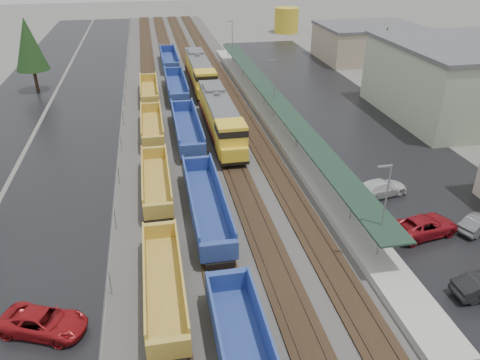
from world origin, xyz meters
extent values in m
cube|color=#302D2B|center=(0.00, 60.00, 0.04)|extent=(20.00, 160.00, 0.08)
cube|color=black|center=(-6.00, 60.00, 0.15)|extent=(2.60, 160.00, 0.15)
cube|color=#473326|center=(-6.72, 60.00, 0.27)|extent=(0.08, 160.00, 0.07)
cube|color=#473326|center=(-5.28, 60.00, 0.27)|extent=(0.08, 160.00, 0.07)
cube|color=black|center=(-2.00, 60.00, 0.15)|extent=(2.60, 160.00, 0.15)
cube|color=#473326|center=(-2.72, 60.00, 0.27)|extent=(0.08, 160.00, 0.07)
cube|color=#473326|center=(-1.28, 60.00, 0.27)|extent=(0.08, 160.00, 0.07)
cube|color=black|center=(2.00, 60.00, 0.15)|extent=(2.60, 160.00, 0.15)
cube|color=#473326|center=(1.28, 60.00, 0.27)|extent=(0.08, 160.00, 0.07)
cube|color=#473326|center=(2.72, 60.00, 0.27)|extent=(0.08, 160.00, 0.07)
cube|color=black|center=(6.00, 60.00, 0.15)|extent=(2.60, 160.00, 0.15)
cube|color=#473326|center=(5.28, 60.00, 0.27)|extent=(0.08, 160.00, 0.07)
cube|color=#473326|center=(6.72, 60.00, 0.27)|extent=(0.08, 160.00, 0.07)
cube|color=black|center=(-15.00, 60.00, 0.01)|extent=(10.00, 160.00, 0.02)
cube|color=black|center=(-25.00, 60.00, 0.01)|extent=(9.00, 160.00, 0.02)
cube|color=black|center=(19.00, 50.00, 0.01)|extent=(16.00, 100.00, 0.02)
cube|color=#9E9B93|center=(9.50, 50.00, 0.35)|extent=(3.00, 80.00, 0.70)
cylinder|color=gray|center=(9.50, 25.00, 1.90)|extent=(0.16, 0.16, 2.40)
cylinder|color=gray|center=(9.50, 40.00, 1.90)|extent=(0.16, 0.16, 2.40)
cylinder|color=gray|center=(9.50, 55.00, 1.90)|extent=(0.16, 0.16, 2.40)
cylinder|color=gray|center=(9.50, 70.00, 1.90)|extent=(0.16, 0.16, 2.40)
cylinder|color=gray|center=(9.50, 85.00, 1.90)|extent=(0.16, 0.16, 2.40)
cube|color=#1A3023|center=(9.50, 50.00, 3.20)|extent=(2.60, 65.00, 0.15)
cylinder|color=gray|center=(9.50, 20.00, 4.00)|extent=(0.12, 0.12, 8.00)
cube|color=gray|center=(9.00, 20.00, 7.90)|extent=(1.00, 0.15, 0.12)
cylinder|color=gray|center=(9.50, 50.00, 4.00)|extent=(0.12, 0.12, 8.00)
cube|color=gray|center=(9.00, 50.00, 7.90)|extent=(1.00, 0.15, 0.12)
cylinder|color=gray|center=(9.50, 80.00, 4.00)|extent=(0.12, 0.12, 8.00)
cube|color=gray|center=(9.00, 80.00, 7.90)|extent=(1.00, 0.15, 0.12)
cylinder|color=gray|center=(-9.50, 20.00, 1.00)|extent=(0.08, 0.08, 2.00)
cylinder|color=gray|center=(-9.50, 28.00, 1.00)|extent=(0.08, 0.08, 2.00)
cylinder|color=gray|center=(-9.50, 36.00, 1.00)|extent=(0.08, 0.08, 2.00)
cylinder|color=gray|center=(-9.50, 44.00, 1.00)|extent=(0.08, 0.08, 2.00)
cylinder|color=gray|center=(-9.50, 52.00, 1.00)|extent=(0.08, 0.08, 2.00)
cylinder|color=gray|center=(-9.50, 60.00, 1.00)|extent=(0.08, 0.08, 2.00)
cylinder|color=gray|center=(-9.50, 68.00, 1.00)|extent=(0.08, 0.08, 2.00)
cylinder|color=gray|center=(-9.50, 76.00, 1.00)|extent=(0.08, 0.08, 2.00)
cylinder|color=gray|center=(-9.50, 84.00, 1.00)|extent=(0.08, 0.08, 2.00)
cylinder|color=gray|center=(-9.50, 92.00, 1.00)|extent=(0.08, 0.08, 2.00)
cylinder|color=gray|center=(-9.50, 100.00, 1.00)|extent=(0.08, 0.08, 2.00)
cylinder|color=gray|center=(-9.50, 108.00, 1.00)|extent=(0.08, 0.08, 2.00)
cylinder|color=gray|center=(-9.50, 116.00, 1.00)|extent=(0.08, 0.08, 2.00)
cylinder|color=gray|center=(-9.50, 124.00, 1.00)|extent=(0.08, 0.08, 2.00)
cylinder|color=gray|center=(-9.50, 132.00, 1.00)|extent=(0.08, 0.08, 2.00)
cube|color=gray|center=(-9.50, 60.00, 2.00)|extent=(0.05, 160.00, 0.05)
cube|color=tan|center=(36.00, 80.00, 3.00)|extent=(18.00, 14.00, 6.00)
cube|color=#59595B|center=(36.00, 80.00, 6.25)|extent=(18.36, 14.28, 0.50)
cylinder|color=#332316|center=(-23.00, 70.00, 1.65)|extent=(0.50, 0.50, 3.30)
cone|color=black|center=(-23.00, 70.00, 7.15)|extent=(4.84, 4.84, 7.70)
cylinder|color=#332316|center=(28.00, 58.00, 1.50)|extent=(0.50, 0.50, 3.00)
cone|color=black|center=(28.00, 58.00, 6.50)|extent=(4.40, 4.40, 7.00)
cube|color=black|center=(2.00, 46.69, 0.85)|extent=(3.00, 19.99, 0.40)
cube|color=gold|center=(2.00, 47.69, 2.55)|extent=(2.80, 15.99, 3.00)
cube|color=gold|center=(2.00, 38.89, 2.75)|extent=(3.00, 3.20, 3.40)
cube|color=black|center=(2.00, 38.89, 3.75)|extent=(3.05, 3.25, 0.70)
cube|color=gold|center=(2.00, 37.09, 1.75)|extent=(2.80, 1.00, 1.40)
cube|color=#59595B|center=(2.00, 47.69, 4.15)|extent=(2.85, 15.99, 0.35)
cube|color=maroon|center=(0.58, 47.69, 1.35)|extent=(0.04, 15.99, 0.35)
cube|color=maroon|center=(3.42, 47.69, 1.35)|extent=(0.04, 15.99, 0.35)
cube|color=black|center=(2.00, 46.69, 0.45)|extent=(2.20, 6.00, 0.60)
cube|color=black|center=(2.00, 39.69, 0.55)|extent=(2.40, 4.00, 0.50)
cube|color=black|center=(2.00, 53.68, 0.55)|extent=(2.40, 4.00, 0.50)
cylinder|color=#59595B|center=(2.00, 48.69, 4.45)|extent=(0.70, 0.70, 0.50)
cube|color=#59595B|center=(2.00, 51.68, 4.40)|extent=(2.40, 4.00, 0.50)
cube|color=black|center=(2.00, 67.69, 0.85)|extent=(3.00, 19.99, 0.40)
cube|color=gold|center=(2.00, 68.69, 2.55)|extent=(2.80, 15.99, 3.00)
cube|color=gold|center=(2.00, 59.89, 2.75)|extent=(3.00, 3.20, 3.40)
cube|color=black|center=(2.00, 59.89, 3.75)|extent=(3.05, 3.25, 0.70)
cube|color=gold|center=(2.00, 58.09, 1.75)|extent=(2.80, 1.00, 1.40)
cube|color=#59595B|center=(2.00, 68.69, 4.15)|extent=(2.85, 15.99, 0.35)
cube|color=maroon|center=(0.58, 68.69, 1.35)|extent=(0.04, 15.99, 0.35)
cube|color=maroon|center=(3.42, 68.69, 1.35)|extent=(0.04, 15.99, 0.35)
cube|color=black|center=(2.00, 67.69, 0.45)|extent=(2.20, 6.00, 0.60)
cube|color=black|center=(2.00, 60.69, 0.55)|extent=(2.40, 4.00, 0.50)
cube|color=black|center=(2.00, 74.68, 0.55)|extent=(2.40, 4.00, 0.50)
cylinder|color=#59595B|center=(2.00, 69.69, 4.45)|extent=(0.70, 0.70, 0.50)
cube|color=#59595B|center=(2.00, 72.68, 4.40)|extent=(2.40, 4.00, 0.50)
cube|color=#B48C32|center=(-6.00, 19.11, 0.82)|extent=(2.46, 11.29, 0.24)
cube|color=#B48C32|center=(-7.18, 19.11, 1.67)|extent=(0.14, 11.29, 1.70)
cube|color=#B48C32|center=(-4.82, 19.11, 1.67)|extent=(0.14, 11.29, 1.70)
cube|color=#B48C32|center=(-6.00, 13.27, 1.48)|extent=(2.46, 0.47, 1.32)
cube|color=#B48C32|center=(-6.00, 24.94, 1.48)|extent=(2.46, 0.47, 1.32)
cube|color=black|center=(-6.00, 13.93, 0.54)|extent=(1.89, 2.08, 0.47)
cube|color=black|center=(-6.00, 24.28, 0.54)|extent=(1.89, 2.08, 0.47)
cube|color=#B48C32|center=(-6.00, 33.71, 0.82)|extent=(2.46, 11.29, 0.24)
cube|color=#B48C32|center=(-7.18, 33.71, 1.67)|extent=(0.14, 11.29, 1.70)
cube|color=#B48C32|center=(-4.82, 33.71, 1.67)|extent=(0.14, 11.29, 1.70)
cube|color=#B48C32|center=(-6.00, 27.87, 1.48)|extent=(2.46, 0.47, 1.32)
cube|color=#B48C32|center=(-6.00, 39.54, 1.48)|extent=(2.46, 0.47, 1.32)
cube|color=black|center=(-6.00, 28.53, 0.54)|extent=(1.89, 2.08, 0.47)
cube|color=black|center=(-6.00, 38.88, 0.54)|extent=(1.89, 2.08, 0.47)
cube|color=#B48C32|center=(-6.00, 48.31, 0.82)|extent=(2.46, 11.29, 0.24)
cube|color=#B48C32|center=(-7.18, 48.31, 1.67)|extent=(0.14, 11.29, 1.70)
cube|color=#B48C32|center=(-4.82, 48.31, 1.67)|extent=(0.14, 11.29, 1.70)
cube|color=#B48C32|center=(-6.00, 42.47, 1.48)|extent=(2.46, 0.47, 1.32)
cube|color=#B48C32|center=(-6.00, 54.14, 1.48)|extent=(2.46, 0.47, 1.32)
cube|color=black|center=(-6.00, 43.13, 0.54)|extent=(1.89, 2.08, 0.47)
cube|color=black|center=(-6.00, 53.48, 0.54)|extent=(1.89, 2.08, 0.47)
cube|color=#B48C32|center=(-6.00, 62.90, 0.82)|extent=(2.46, 11.29, 0.24)
cube|color=#B48C32|center=(-7.18, 62.90, 1.67)|extent=(0.14, 11.29, 1.70)
cube|color=#B48C32|center=(-4.82, 62.90, 1.67)|extent=(0.14, 11.29, 1.70)
cube|color=#B48C32|center=(-6.00, 57.07, 1.48)|extent=(2.46, 0.47, 1.32)
cube|color=#B48C32|center=(-6.00, 68.74, 1.48)|extent=(2.46, 0.47, 1.32)
cube|color=black|center=(-6.00, 57.73, 0.54)|extent=(1.89, 2.08, 0.47)
cube|color=black|center=(-6.00, 68.08, 0.54)|extent=(1.89, 2.08, 0.47)
cube|color=navy|center=(-2.00, 18.02, 1.62)|extent=(2.76, 0.53, 1.48)
cube|color=black|center=(-2.00, 17.28, 0.56)|extent=(2.12, 2.33, 0.53)
cube|color=navy|center=(-2.00, 28.53, 0.88)|extent=(2.76, 14.03, 0.26)
cube|color=navy|center=(-3.32, 28.53, 1.84)|extent=(0.16, 14.03, 1.91)
cube|color=navy|center=(-0.68, 28.53, 1.84)|extent=(0.16, 14.03, 1.91)
cube|color=navy|center=(-2.00, 21.31, 1.62)|extent=(2.76, 0.53, 1.48)
cube|color=navy|center=(-2.00, 35.76, 1.62)|extent=(2.76, 0.53, 1.48)
cube|color=black|center=(-2.00, 22.05, 0.56)|extent=(2.12, 2.33, 0.53)
cube|color=black|center=(-2.00, 35.02, 0.56)|extent=(2.12, 2.33, 0.53)
cube|color=navy|center=(-2.00, 46.27, 0.88)|extent=(2.76, 14.03, 0.26)
cube|color=navy|center=(-3.32, 46.27, 1.84)|extent=(0.16, 14.03, 1.91)
cube|color=navy|center=(-0.68, 46.27, 1.84)|extent=(0.16, 14.03, 1.91)
cube|color=navy|center=(-2.00, 39.04, 1.62)|extent=(2.76, 0.53, 1.48)
cube|color=navy|center=(-2.00, 53.49, 1.62)|extent=(2.76, 0.53, 1.48)
cube|color=black|center=(-2.00, 39.78, 0.56)|extent=(2.12, 2.33, 0.53)
cube|color=black|center=(-2.00, 52.75, 0.56)|extent=(2.12, 2.33, 0.53)
cube|color=navy|center=(-2.00, 64.00, 0.88)|extent=(2.76, 14.03, 0.26)
cube|color=navy|center=(-3.32, 64.00, 1.84)|extent=(0.16, 14.03, 1.91)
cube|color=navy|center=(-0.68, 64.00, 1.84)|extent=(0.16, 14.03, 1.91)
cube|color=navy|center=(-2.00, 56.78, 1.62)|extent=(2.76, 0.53, 1.48)
cube|color=navy|center=(-2.00, 71.23, 1.62)|extent=(2.76, 0.53, 1.48)
cube|color=black|center=(-2.00, 57.52, 0.56)|extent=(2.12, 2.33, 0.53)
cube|color=black|center=(-2.00, 70.49, 0.56)|extent=(2.12, 2.33, 0.53)
cube|color=navy|center=(-2.00, 81.74, 0.88)|extent=(2.76, 14.03, 0.26)
cube|color=navy|center=(-3.32, 81.74, 1.84)|extent=(0.16, 14.03, 1.91)
cube|color=navy|center=(-0.68, 81.74, 1.84)|extent=(0.16, 14.03, 1.91)
cube|color=navy|center=(-2.00, 74.51, 1.62)|extent=(2.76, 0.53, 1.48)
cube|color=navy|center=(-2.00, 88.97, 1.62)|extent=(2.76, 0.53, 1.48)
cube|color=black|center=(-2.00, 75.26, 0.56)|extent=(2.12, 2.33, 0.53)
cube|color=black|center=(-2.00, 88.22, 0.56)|extent=(2.12, 2.33, 0.53)
cylinder|color=gold|center=(28.43, 110.21, 2.94)|extent=(5.88, 5.88, 5.88)
imported|color=maroon|center=(-13.33, 17.44, 0.73)|extent=(4.23, 5.81, 1.47)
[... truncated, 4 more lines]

